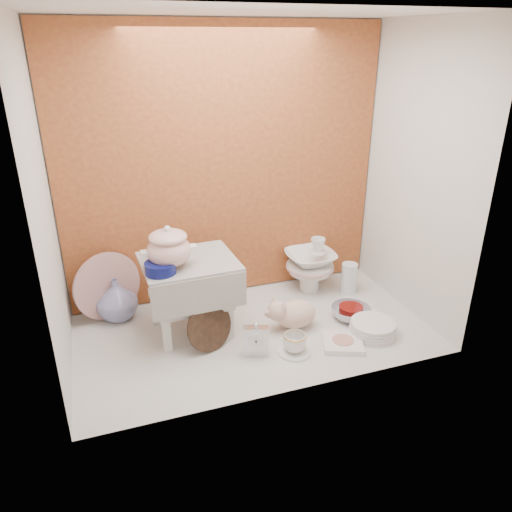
{
  "coord_description": "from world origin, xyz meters",
  "views": [
    {
      "loc": [
        -0.7,
        -2.07,
        1.4
      ],
      "look_at": [
        0.02,
        0.02,
        0.42
      ],
      "focal_mm": 34.53,
      "sensor_mm": 36.0,
      "label": 1
    }
  ],
  "objects_px": {
    "step_stool": "(191,296)",
    "gold_rim_teacup": "(295,343)",
    "blue_white_vase": "(117,299)",
    "dinner_plate_stack": "(373,328)",
    "floral_platter": "(107,286)",
    "mantel_clock": "(256,339)",
    "crystal_bowl": "(351,313)",
    "plush_pig": "(296,314)",
    "soup_tureen": "(169,246)",
    "porcelain_tower": "(310,264)"
  },
  "relations": [
    {
      "from": "step_stool",
      "to": "gold_rim_teacup",
      "type": "distance_m",
      "value": 0.58
    },
    {
      "from": "step_stool",
      "to": "blue_white_vase",
      "type": "xyz_separation_m",
      "value": [
        -0.36,
        0.25,
        -0.09
      ]
    },
    {
      "from": "dinner_plate_stack",
      "to": "gold_rim_teacup",
      "type": "bearing_deg",
      "value": -178.02
    },
    {
      "from": "floral_platter",
      "to": "mantel_clock",
      "type": "distance_m",
      "value": 0.88
    },
    {
      "from": "floral_platter",
      "to": "gold_rim_teacup",
      "type": "distance_m",
      "value": 1.05
    },
    {
      "from": "crystal_bowl",
      "to": "dinner_plate_stack",
      "type": "bearing_deg",
      "value": -81.73
    },
    {
      "from": "plush_pig",
      "to": "dinner_plate_stack",
      "type": "bearing_deg",
      "value": -4.49
    },
    {
      "from": "plush_pig",
      "to": "dinner_plate_stack",
      "type": "distance_m",
      "value": 0.4
    },
    {
      "from": "blue_white_vase",
      "to": "crystal_bowl",
      "type": "distance_m",
      "value": 1.27
    },
    {
      "from": "floral_platter",
      "to": "plush_pig",
      "type": "xyz_separation_m",
      "value": [
        0.91,
        -0.43,
        -0.11
      ]
    },
    {
      "from": "step_stool",
      "to": "floral_platter",
      "type": "height_order",
      "value": "step_stool"
    },
    {
      "from": "plush_pig",
      "to": "soup_tureen",
      "type": "bearing_deg",
      "value": -164.85
    },
    {
      "from": "mantel_clock",
      "to": "crystal_bowl",
      "type": "bearing_deg",
      "value": 32.8
    },
    {
      "from": "crystal_bowl",
      "to": "mantel_clock",
      "type": "bearing_deg",
      "value": -165.57
    },
    {
      "from": "step_stool",
      "to": "floral_platter",
      "type": "relative_size",
      "value": 1.22
    },
    {
      "from": "floral_platter",
      "to": "plush_pig",
      "type": "bearing_deg",
      "value": -25.29
    },
    {
      "from": "step_stool",
      "to": "plush_pig",
      "type": "relative_size",
      "value": 1.66
    },
    {
      "from": "blue_white_vase",
      "to": "soup_tureen",
      "type": "bearing_deg",
      "value": -49.35
    },
    {
      "from": "crystal_bowl",
      "to": "soup_tureen",
      "type": "bearing_deg",
      "value": 172.8
    },
    {
      "from": "porcelain_tower",
      "to": "crystal_bowl",
      "type": "bearing_deg",
      "value": -79.59
    },
    {
      "from": "gold_rim_teacup",
      "to": "dinner_plate_stack",
      "type": "xyz_separation_m",
      "value": [
        0.44,
        0.02,
        -0.02
      ]
    },
    {
      "from": "blue_white_vase",
      "to": "crystal_bowl",
      "type": "height_order",
      "value": "blue_white_vase"
    },
    {
      "from": "step_stool",
      "to": "floral_platter",
      "type": "bearing_deg",
      "value": 142.41
    },
    {
      "from": "blue_white_vase",
      "to": "dinner_plate_stack",
      "type": "bearing_deg",
      "value": -26.08
    },
    {
      "from": "step_stool",
      "to": "dinner_plate_stack",
      "type": "xyz_separation_m",
      "value": [
        0.87,
        -0.35,
        -0.16
      ]
    },
    {
      "from": "mantel_clock",
      "to": "crystal_bowl",
      "type": "distance_m",
      "value": 0.62
    },
    {
      "from": "step_stool",
      "to": "plush_pig",
      "type": "xyz_separation_m",
      "value": [
        0.52,
        -0.15,
        -0.12
      ]
    },
    {
      "from": "floral_platter",
      "to": "porcelain_tower",
      "type": "xyz_separation_m",
      "value": [
        1.16,
        -0.06,
        -0.02
      ]
    },
    {
      "from": "plush_pig",
      "to": "crystal_bowl",
      "type": "height_order",
      "value": "plush_pig"
    },
    {
      "from": "blue_white_vase",
      "to": "gold_rim_teacup",
      "type": "distance_m",
      "value": 0.99
    },
    {
      "from": "step_stool",
      "to": "dinner_plate_stack",
      "type": "relative_size",
      "value": 1.88
    },
    {
      "from": "step_stool",
      "to": "porcelain_tower",
      "type": "distance_m",
      "value": 0.8
    },
    {
      "from": "soup_tureen",
      "to": "plush_pig",
      "type": "distance_m",
      "value": 0.76
    },
    {
      "from": "floral_platter",
      "to": "crystal_bowl",
      "type": "distance_m",
      "value": 1.32
    },
    {
      "from": "mantel_clock",
      "to": "plush_pig",
      "type": "relative_size",
      "value": 0.64
    },
    {
      "from": "mantel_clock",
      "to": "blue_white_vase",
      "type": "bearing_deg",
      "value": 154.58
    },
    {
      "from": "mantel_clock",
      "to": "dinner_plate_stack",
      "type": "height_order",
      "value": "mantel_clock"
    },
    {
      "from": "soup_tureen",
      "to": "dinner_plate_stack",
      "type": "xyz_separation_m",
      "value": [
        0.97,
        -0.3,
        -0.47
      ]
    },
    {
      "from": "plush_pig",
      "to": "mantel_clock",
      "type": "bearing_deg",
      "value": -124.19
    },
    {
      "from": "step_stool",
      "to": "soup_tureen",
      "type": "xyz_separation_m",
      "value": [
        -0.1,
        -0.05,
        0.31
      ]
    },
    {
      "from": "plush_pig",
      "to": "gold_rim_teacup",
      "type": "distance_m",
      "value": 0.23
    },
    {
      "from": "soup_tureen",
      "to": "blue_white_vase",
      "type": "xyz_separation_m",
      "value": [
        -0.26,
        0.3,
        -0.39
      ]
    },
    {
      "from": "plush_pig",
      "to": "porcelain_tower",
      "type": "relative_size",
      "value": 0.83
    },
    {
      "from": "soup_tureen",
      "to": "crystal_bowl",
      "type": "height_order",
      "value": "soup_tureen"
    },
    {
      "from": "soup_tureen",
      "to": "plush_pig",
      "type": "bearing_deg",
      "value": -9.64
    },
    {
      "from": "floral_platter",
      "to": "crystal_bowl",
      "type": "bearing_deg",
      "value": -19.84
    },
    {
      "from": "blue_white_vase",
      "to": "gold_rim_teacup",
      "type": "height_order",
      "value": "blue_white_vase"
    },
    {
      "from": "soup_tureen",
      "to": "floral_platter",
      "type": "relative_size",
      "value": 0.67
    },
    {
      "from": "crystal_bowl",
      "to": "porcelain_tower",
      "type": "bearing_deg",
      "value": 100.41
    },
    {
      "from": "blue_white_vase",
      "to": "plush_pig",
      "type": "height_order",
      "value": "blue_white_vase"
    }
  ]
}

